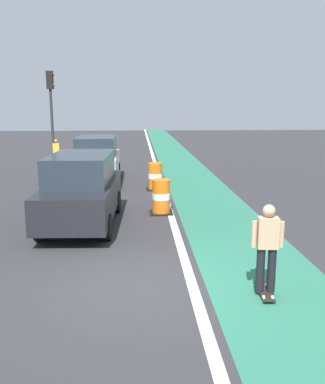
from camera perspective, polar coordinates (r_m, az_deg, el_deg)
The scene contains 10 objects.
ground_plane at distance 8.20m, azimuth -2.38°, elevation -12.55°, with size 100.00×100.00×0.00m, color #2D2D30.
bike_lane_strip at distance 19.92m, azimuth 3.90°, elevation 2.00°, with size 2.50×80.00×0.01m, color #286B51.
lane_divider_stripe at distance 19.79m, azimuth -0.41°, elevation 1.96°, with size 0.20×80.00×0.01m, color silver.
skateboarder_on_lane at distance 7.68m, azimuth 14.10°, elevation -7.33°, with size 0.57×0.82×1.69m.
parked_suv_nearest at distance 12.06m, azimuth -10.97°, elevation 0.35°, with size 2.06×4.67×2.04m.
parked_suv_second at distance 18.71m, azimuth -8.96°, elevation 4.44°, with size 1.95×4.62×2.04m.
traffic_barrel_front at distance 13.20m, azimuth -0.18°, elevation -0.68°, with size 0.73×0.73×1.09m.
traffic_barrel_mid at distance 16.97m, azimuth -0.99°, elevation 2.11°, with size 0.73×0.73×1.09m.
traffic_light_corner at distance 22.95m, azimuth -14.96°, elevation 11.69°, with size 0.41×0.32×5.10m.
pedestrian_crossing at distance 23.07m, azimuth -14.27°, elevation 5.15°, with size 0.34×0.20×1.61m.
Camera 1 is at (-0.11, -7.48, 3.38)m, focal length 39.04 mm.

